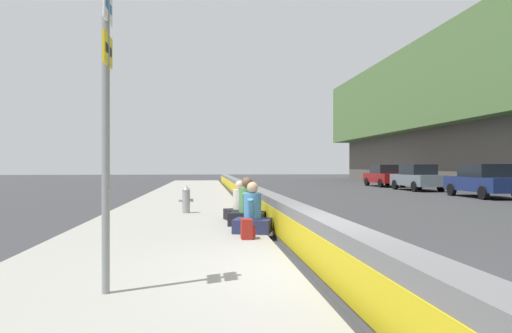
{
  "coord_description": "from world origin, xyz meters",
  "views": [
    {
      "loc": [
        -6.17,
        1.75,
        1.6
      ],
      "look_at": [
        8.83,
        0.05,
        1.59
      ],
      "focal_mm": 31.28,
      "sensor_mm": 36.0,
      "label": 1
    }
  ],
  "objects_px": {
    "seated_person_rear": "(240,207)",
    "fire_hydrant": "(186,199)",
    "seated_person_middle": "(247,210)",
    "parked_car_midline": "(417,177)",
    "backpack": "(247,229)",
    "parked_car_fourth": "(483,181)",
    "parked_car_far": "(384,176)",
    "route_sign_post": "(106,113)",
    "seated_person_foreground": "(253,217)"
  },
  "relations": [
    {
      "from": "backpack",
      "to": "parked_car_fourth",
      "type": "height_order",
      "value": "parked_car_fourth"
    },
    {
      "from": "seated_person_middle",
      "to": "parked_car_midline",
      "type": "relative_size",
      "value": 0.26
    },
    {
      "from": "parked_car_midline",
      "to": "parked_car_far",
      "type": "relative_size",
      "value": 1.0
    },
    {
      "from": "parked_car_midline",
      "to": "route_sign_post",
      "type": "bearing_deg",
      "value": 146.45
    },
    {
      "from": "backpack",
      "to": "parked_car_far",
      "type": "xyz_separation_m",
      "value": [
        24.72,
        -13.15,
        0.53
      ]
    },
    {
      "from": "seated_person_rear",
      "to": "parked_car_fourth",
      "type": "relative_size",
      "value": 0.23
    },
    {
      "from": "backpack",
      "to": "parked_car_midline",
      "type": "distance_m",
      "value": 22.97
    },
    {
      "from": "seated_person_foreground",
      "to": "seated_person_middle",
      "type": "distance_m",
      "value": 1.26
    },
    {
      "from": "seated_person_rear",
      "to": "parked_car_far",
      "type": "xyz_separation_m",
      "value": [
        21.48,
        -13.05,
        0.39
      ]
    },
    {
      "from": "seated_person_middle",
      "to": "fire_hydrant",
      "type": "bearing_deg",
      "value": 28.17
    },
    {
      "from": "seated_person_rear",
      "to": "seated_person_middle",
      "type": "bearing_deg",
      "value": -175.06
    },
    {
      "from": "fire_hydrant",
      "to": "parked_car_fourth",
      "type": "relative_size",
      "value": 0.19
    },
    {
      "from": "route_sign_post",
      "to": "seated_person_rear",
      "type": "distance_m",
      "value": 7.38
    },
    {
      "from": "route_sign_post",
      "to": "parked_car_fourth",
      "type": "relative_size",
      "value": 0.79
    },
    {
      "from": "seated_person_foreground",
      "to": "parked_car_fourth",
      "type": "xyz_separation_m",
      "value": [
        11.49,
        -13.04,
        0.37
      ]
    },
    {
      "from": "seated_person_middle",
      "to": "backpack",
      "type": "xyz_separation_m",
      "value": [
        -2.1,
        0.2,
        -0.18
      ]
    },
    {
      "from": "backpack",
      "to": "parked_car_fourth",
      "type": "xyz_separation_m",
      "value": [
        12.34,
        -13.24,
        0.53
      ]
    },
    {
      "from": "parked_car_fourth",
      "to": "parked_car_far",
      "type": "height_order",
      "value": "same"
    },
    {
      "from": "backpack",
      "to": "parked_car_fourth",
      "type": "relative_size",
      "value": 0.09
    },
    {
      "from": "backpack",
      "to": "seated_person_foreground",
      "type": "bearing_deg",
      "value": -13.27
    },
    {
      "from": "route_sign_post",
      "to": "backpack",
      "type": "height_order",
      "value": "route_sign_post"
    },
    {
      "from": "fire_hydrant",
      "to": "seated_person_middle",
      "type": "height_order",
      "value": "seated_person_middle"
    },
    {
      "from": "route_sign_post",
      "to": "parked_car_far",
      "type": "distance_m",
      "value": 32.16
    },
    {
      "from": "backpack",
      "to": "fire_hydrant",
      "type": "bearing_deg",
      "value": 15.57
    },
    {
      "from": "fire_hydrant",
      "to": "backpack",
      "type": "bearing_deg",
      "value": -164.43
    },
    {
      "from": "parked_car_far",
      "to": "parked_car_fourth",
      "type": "bearing_deg",
      "value": -179.58
    },
    {
      "from": "seated_person_rear",
      "to": "backpack",
      "type": "bearing_deg",
      "value": 178.27
    },
    {
      "from": "route_sign_post",
      "to": "seated_person_foreground",
      "type": "height_order",
      "value": "route_sign_post"
    },
    {
      "from": "parked_car_far",
      "to": "seated_person_rear",
      "type": "bearing_deg",
      "value": 148.71
    },
    {
      "from": "seated_person_middle",
      "to": "seated_person_foreground",
      "type": "bearing_deg",
      "value": -179.87
    },
    {
      "from": "fire_hydrant",
      "to": "parked_car_fourth",
      "type": "bearing_deg",
      "value": -63.88
    },
    {
      "from": "seated_person_foreground",
      "to": "seated_person_middle",
      "type": "xyz_separation_m",
      "value": [
        1.26,
        0.0,
        0.02
      ]
    },
    {
      "from": "parked_car_midline",
      "to": "backpack",
      "type": "bearing_deg",
      "value": 145.54
    },
    {
      "from": "seated_person_rear",
      "to": "backpack",
      "type": "xyz_separation_m",
      "value": [
        -3.24,
        0.1,
        -0.14
      ]
    },
    {
      "from": "fire_hydrant",
      "to": "parked_car_midline",
      "type": "bearing_deg",
      "value": -46.29
    },
    {
      "from": "backpack",
      "to": "parked_car_midline",
      "type": "height_order",
      "value": "parked_car_midline"
    },
    {
      "from": "route_sign_post",
      "to": "parked_car_far",
      "type": "xyz_separation_m",
      "value": [
        28.35,
        -15.12,
        -1.35
      ]
    },
    {
      "from": "seated_person_foreground",
      "to": "parked_car_midline",
      "type": "xyz_separation_m",
      "value": [
        18.09,
        -12.8,
        0.37
      ]
    },
    {
      "from": "backpack",
      "to": "parked_car_fourth",
      "type": "distance_m",
      "value": 18.11
    },
    {
      "from": "seated_person_middle",
      "to": "backpack",
      "type": "relative_size",
      "value": 2.98
    },
    {
      "from": "seated_person_middle",
      "to": "parked_car_fourth",
      "type": "relative_size",
      "value": 0.26
    },
    {
      "from": "fire_hydrant",
      "to": "parked_car_far",
      "type": "xyz_separation_m",
      "value": [
        19.57,
        -14.58,
        0.27
      ]
    },
    {
      "from": "route_sign_post",
      "to": "fire_hydrant",
      "type": "relative_size",
      "value": 4.09
    },
    {
      "from": "seated_person_foreground",
      "to": "parked_car_far",
      "type": "bearing_deg",
      "value": -28.48
    },
    {
      "from": "seated_person_rear",
      "to": "fire_hydrant",
      "type": "bearing_deg",
      "value": 38.78
    },
    {
      "from": "route_sign_post",
      "to": "seated_person_middle",
      "type": "bearing_deg",
      "value": -20.69
    },
    {
      "from": "seated_person_foreground",
      "to": "parked_car_fourth",
      "type": "height_order",
      "value": "parked_car_fourth"
    },
    {
      "from": "route_sign_post",
      "to": "backpack",
      "type": "distance_m",
      "value": 4.54
    },
    {
      "from": "backpack",
      "to": "parked_car_fourth",
      "type": "bearing_deg",
      "value": -47.02
    },
    {
      "from": "fire_hydrant",
      "to": "seated_person_middle",
      "type": "distance_m",
      "value": 3.45
    }
  ]
}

